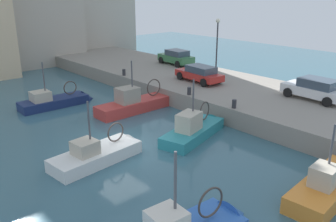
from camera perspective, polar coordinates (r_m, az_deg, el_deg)
water_surface at (r=20.02m, az=-7.72°, el=-5.84°), size 80.00×80.00×0.00m
quay_wall at (r=27.43m, az=12.49°, el=2.08°), size 9.00×56.00×1.20m
fishing_boat_navy at (r=28.09m, az=-17.05°, el=1.04°), size 5.77×1.97×4.15m
fishing_boat_red at (r=25.98m, az=-4.68°, el=0.51°), size 6.81×1.87×4.45m
fishing_boat_orange at (r=17.27m, az=24.29°, el=-11.34°), size 6.10×2.04×4.03m
fishing_boat_white at (r=18.85m, az=-10.37°, el=-7.31°), size 5.62×2.20×4.06m
fishing_boat_teal at (r=21.45m, az=4.43°, el=-3.53°), size 5.93×3.03×4.28m
parked_car_white at (r=26.10m, az=22.42°, el=3.28°), size 2.17×4.23×1.44m
parked_car_red at (r=28.98m, az=5.04°, el=5.96°), size 2.05×4.26×1.31m
parked_car_green at (r=35.77m, az=1.31°, el=8.58°), size 2.11×3.95×1.43m
mooring_bollard_south at (r=22.84m, az=10.47°, el=1.13°), size 0.28×0.28×0.55m
mooring_bollard_mid at (r=25.38m, az=3.39°, el=3.20°), size 0.28×0.28×0.55m
mooring_bollard_north at (r=31.37m, az=-7.02°, el=6.13°), size 0.28×0.28×0.55m
quay_streetlamp at (r=30.52m, az=7.84°, el=11.43°), size 0.36×0.36×4.83m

